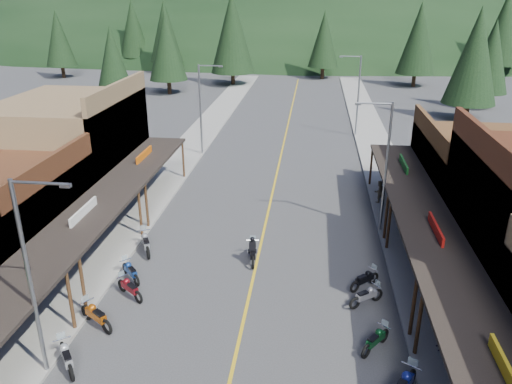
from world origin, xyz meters
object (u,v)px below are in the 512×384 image
(bike_east_7, at_px, (366,295))
(pedestrian_east_b, at_px, (379,192))
(streetlight_2, at_px, (384,162))
(bike_east_8, at_px, (365,279))
(pine_3, at_px, (324,39))
(pine_8, at_px, (113,60))
(pine_2, at_px, (232,32))
(bike_west_8, at_px, (130,270))
(streetlight_3, at_px, (357,92))
(bike_west_5, at_px, (66,356))
(streetlight_0, at_px, (32,273))
(pine_9, at_px, (491,56))
(pine_5, at_px, (504,28))
(pine_0, at_px, (59,38))
(pine_1, at_px, (165,31))
(shop_west_3, at_px, (73,149))
(bike_west_6, at_px, (96,315))
(bike_west_7, at_px, (130,287))
(bike_west_9, at_px, (146,242))
(bike_east_6, at_px, (376,339))
(rider_on_bike, at_px, (253,251))
(streetlight_1, at_px, (202,106))
(pedestrian_east_a, at_px, (442,333))
(pine_10, at_px, (167,45))
(pine_11, at_px, (475,56))
(shop_east_3, at_px, (483,178))
(pine_7, at_px, (133,28))
(pine_4, at_px, (419,38))

(bike_east_7, height_order, pedestrian_east_b, pedestrian_east_b)
(streetlight_2, relative_size, bike_east_8, 4.21)
(pine_3, bearing_deg, pine_8, -135.00)
(pine_2, bearing_deg, bike_west_8, -86.17)
(streetlight_3, bearing_deg, bike_west_5, -110.51)
(streetlight_3, height_order, pine_8, pine_8)
(streetlight_0, relative_size, pine_9, 0.74)
(streetlight_3, height_order, pine_5, pine_5)
(pine_0, relative_size, pine_8, 1.10)
(pine_0, distance_m, pine_1, 17.90)
(bike_west_8, bearing_deg, streetlight_2, -14.33)
(shop_west_3, relative_size, streetlight_2, 1.36)
(shop_west_3, xyz_separation_m, pine_2, (3.78, 46.70, 4.47))
(bike_west_6, height_order, bike_west_7, bike_west_6)
(bike_west_9, bearing_deg, shop_west_3, 108.54)
(bike_west_5, relative_size, bike_east_6, 1.10)
(bike_east_6, bearing_deg, pine_2, 142.13)
(pine_3, xyz_separation_m, rider_on_bike, (-4.22, -62.60, -5.84))
(streetlight_2, height_order, pine_8, pine_8)
(streetlight_3, bearing_deg, pine_2, 121.19)
(pine_5, bearing_deg, bike_west_5, -117.47)
(streetlight_2, distance_m, bike_west_7, 15.82)
(bike_west_8, bearing_deg, pedestrian_east_b, -2.89)
(streetlight_1, relative_size, pine_9, 0.74)
(shop_west_3, distance_m, bike_east_8, 21.95)
(streetlight_3, bearing_deg, pine_3, 94.69)
(streetlight_3, xyz_separation_m, pedestrian_east_a, (1.29, -33.03, -3.52))
(pine_8, relative_size, bike_west_9, 4.38)
(pine_10, bearing_deg, pine_11, -17.53)
(streetlight_1, bearing_deg, bike_west_6, -88.61)
(shop_east_3, height_order, pine_1, pine_1)
(bike_west_7, xyz_separation_m, bike_west_9, (-0.66, 4.43, 0.08))
(pine_7, height_order, bike_west_8, pine_7)
(pine_10, bearing_deg, bike_west_5, -78.24)
(bike_west_7, bearing_deg, bike_east_7, -48.78)
(streetlight_1, bearing_deg, pedestrian_east_b, -33.98)
(streetlight_0, bearing_deg, shop_west_3, 111.55)
(streetlight_0, relative_size, bike_east_8, 4.21)
(bike_east_6, height_order, bike_east_7, bike_east_7)
(shop_west_3, xyz_separation_m, pine_5, (47.78, 60.70, 4.47))
(pine_4, distance_m, pedestrian_east_b, 49.26)
(shop_west_3, xyz_separation_m, streetlight_2, (20.74, -3.30, 0.94))
(pine_8, xyz_separation_m, bike_west_6, (15.66, -43.06, -5.35))
(shop_east_3, distance_m, pine_1, 69.95)
(bike_east_8, relative_size, pedestrian_east_b, 1.22)
(bike_east_8, bearing_deg, streetlight_3, 134.94)
(streetlight_0, bearing_deg, pine_11, 58.51)
(pine_9, height_order, pedestrian_east_b, pine_9)
(pine_4, distance_m, bike_west_8, 64.28)
(streetlight_1, height_order, pine_4, pine_4)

